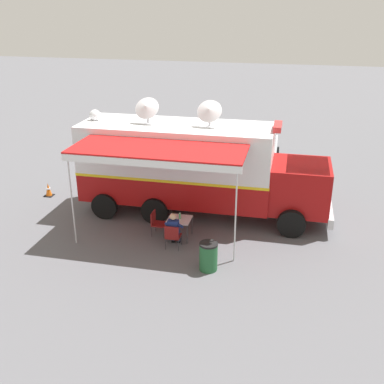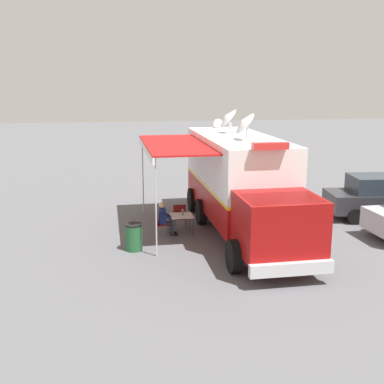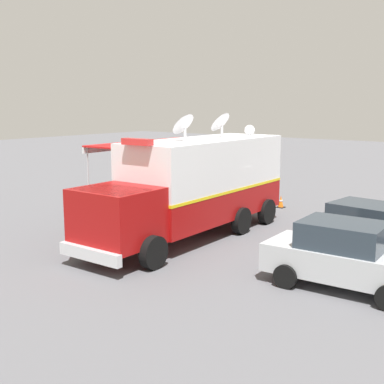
{
  "view_description": "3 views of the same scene",
  "coord_description": "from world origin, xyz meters",
  "px_view_note": "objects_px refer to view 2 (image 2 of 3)",
  "views": [
    {
      "loc": [
        16.09,
        4.57,
        7.63
      ],
      "look_at": [
        0.53,
        0.74,
        1.08
      ],
      "focal_mm": 43.17,
      "sensor_mm": 36.0,
      "label": 1
    },
    {
      "loc": [
        4.41,
        17.34,
        5.5
      ],
      "look_at": [
        1.64,
        -0.46,
        1.31
      ],
      "focal_mm": 44.77,
      "sensor_mm": 36.0,
      "label": 2
    },
    {
      "loc": [
        -10.78,
        14.88,
        4.78
      ],
      "look_at": [
        -0.02,
        0.85,
        1.65
      ],
      "focal_mm": 46.85,
      "sensor_mm": 36.0,
      "label": 3
    }
  ],
  "objects_px": {
    "folding_chair_beside_table": "(180,215)",
    "traffic_cone": "(211,187)",
    "car_behind_truck": "(379,197)",
    "water_bottle": "(183,212)",
    "command_truck": "(241,181)",
    "folding_table": "(182,217)",
    "trash_bin": "(134,237)",
    "folding_chair_at_table": "(160,222)",
    "seated_responder": "(165,218)"
  },
  "relations": [
    {
      "from": "traffic_cone",
      "to": "car_behind_truck",
      "type": "xyz_separation_m",
      "value": [
        -5.91,
        5.47,
        0.6
      ]
    },
    {
      "from": "command_truck",
      "to": "trash_bin",
      "type": "bearing_deg",
      "value": 18.87
    },
    {
      "from": "folding_chair_beside_table",
      "to": "seated_responder",
      "type": "bearing_deg",
      "value": 51.39
    },
    {
      "from": "command_truck",
      "to": "traffic_cone",
      "type": "relative_size",
      "value": 16.45
    },
    {
      "from": "command_truck",
      "to": "car_behind_truck",
      "type": "xyz_separation_m",
      "value": [
        -6.09,
        -1.03,
        -1.07
      ]
    },
    {
      "from": "command_truck",
      "to": "traffic_cone",
      "type": "bearing_deg",
      "value": -91.56
    },
    {
      "from": "folding_chair_at_table",
      "to": "seated_responder",
      "type": "height_order",
      "value": "seated_responder"
    },
    {
      "from": "folding_chair_at_table",
      "to": "folding_table",
      "type": "bearing_deg",
      "value": 179.07
    },
    {
      "from": "car_behind_truck",
      "to": "water_bottle",
      "type": "bearing_deg",
      "value": 6.81
    },
    {
      "from": "command_truck",
      "to": "car_behind_truck",
      "type": "distance_m",
      "value": 6.27
    },
    {
      "from": "folding_chair_at_table",
      "to": "trash_bin",
      "type": "xyz_separation_m",
      "value": [
        0.99,
        1.43,
        -0.06
      ]
    },
    {
      "from": "folding_chair_at_table",
      "to": "seated_responder",
      "type": "bearing_deg",
      "value": -178.81
    },
    {
      "from": "folding_chair_beside_table",
      "to": "traffic_cone",
      "type": "bearing_deg",
      "value": -112.43
    },
    {
      "from": "folding_chair_at_table",
      "to": "seated_responder",
      "type": "relative_size",
      "value": 0.7
    },
    {
      "from": "trash_bin",
      "to": "car_behind_truck",
      "type": "height_order",
      "value": "car_behind_truck"
    },
    {
      "from": "folding_chair_beside_table",
      "to": "command_truck",
      "type": "bearing_deg",
      "value": 156.94
    },
    {
      "from": "water_bottle",
      "to": "folding_table",
      "type": "bearing_deg",
      "value": -16.0
    },
    {
      "from": "water_bottle",
      "to": "car_behind_truck",
      "type": "xyz_separation_m",
      "value": [
        -8.23,
        -0.98,
        0.05
      ]
    },
    {
      "from": "folding_chair_beside_table",
      "to": "trash_bin",
      "type": "height_order",
      "value": "trash_bin"
    },
    {
      "from": "water_bottle",
      "to": "seated_responder",
      "type": "height_order",
      "value": "seated_responder"
    },
    {
      "from": "seated_responder",
      "to": "traffic_cone",
      "type": "distance_m",
      "value": 7.09
    },
    {
      "from": "seated_responder",
      "to": "traffic_cone",
      "type": "bearing_deg",
      "value": -114.83
    },
    {
      "from": "traffic_cone",
      "to": "folding_table",
      "type": "bearing_deg",
      "value": 69.86
    },
    {
      "from": "folding_chair_at_table",
      "to": "car_behind_truck",
      "type": "xyz_separation_m",
      "value": [
        -9.07,
        -0.96,
        0.37
      ]
    },
    {
      "from": "water_bottle",
      "to": "seated_responder",
      "type": "relative_size",
      "value": 0.18
    },
    {
      "from": "folding_table",
      "to": "seated_responder",
      "type": "height_order",
      "value": "seated_responder"
    },
    {
      "from": "traffic_cone",
      "to": "seated_responder",
      "type": "bearing_deg",
      "value": 65.17
    },
    {
      "from": "folding_table",
      "to": "folding_chair_at_table",
      "type": "relative_size",
      "value": 0.94
    },
    {
      "from": "folding_table",
      "to": "trash_bin",
      "type": "xyz_separation_m",
      "value": [
        1.79,
        1.42,
        -0.22
      ]
    },
    {
      "from": "seated_responder",
      "to": "water_bottle",
      "type": "bearing_deg",
      "value": 177.47
    },
    {
      "from": "command_truck",
      "to": "trash_bin",
      "type": "xyz_separation_m",
      "value": [
        3.98,
        1.36,
        -1.49
      ]
    },
    {
      "from": "folding_table",
      "to": "car_behind_truck",
      "type": "height_order",
      "value": "car_behind_truck"
    },
    {
      "from": "water_bottle",
      "to": "car_behind_truck",
      "type": "distance_m",
      "value": 8.29
    },
    {
      "from": "seated_responder",
      "to": "car_behind_truck",
      "type": "distance_m",
      "value": 8.94
    },
    {
      "from": "folding_chair_at_table",
      "to": "folding_chair_beside_table",
      "type": "distance_m",
      "value": 1.2
    },
    {
      "from": "trash_bin",
      "to": "car_behind_truck",
      "type": "bearing_deg",
      "value": -166.65
    },
    {
      "from": "folding_chair_beside_table",
      "to": "trash_bin",
      "type": "distance_m",
      "value": 2.92
    },
    {
      "from": "seated_responder",
      "to": "trash_bin",
      "type": "xyz_separation_m",
      "value": [
        1.18,
        1.43,
        -0.2
      ]
    },
    {
      "from": "trash_bin",
      "to": "traffic_cone",
      "type": "xyz_separation_m",
      "value": [
        -4.15,
        -7.86,
        -0.18
      ]
    },
    {
      "from": "folding_chair_beside_table",
      "to": "trash_bin",
      "type": "xyz_separation_m",
      "value": [
        1.85,
        2.27,
        -0.06
      ]
    },
    {
      "from": "folding_table",
      "to": "folding_chair_beside_table",
      "type": "relative_size",
      "value": 0.94
    },
    {
      "from": "command_truck",
      "to": "car_behind_truck",
      "type": "bearing_deg",
      "value": -170.41
    },
    {
      "from": "water_bottle",
      "to": "car_behind_truck",
      "type": "relative_size",
      "value": 0.05
    },
    {
      "from": "folding_chair_at_table",
      "to": "folding_chair_beside_table",
      "type": "height_order",
      "value": "same"
    },
    {
      "from": "trash_bin",
      "to": "folding_chair_at_table",
      "type": "bearing_deg",
      "value": -124.75
    },
    {
      "from": "folding_chair_at_table",
      "to": "traffic_cone",
      "type": "height_order",
      "value": "folding_chair_at_table"
    },
    {
      "from": "folding_chair_beside_table",
      "to": "traffic_cone",
      "type": "xyz_separation_m",
      "value": [
        -2.31,
        -5.59,
        -0.23
      ]
    },
    {
      "from": "folding_table",
      "to": "folding_chair_beside_table",
      "type": "height_order",
      "value": "folding_chair_beside_table"
    },
    {
      "from": "water_bottle",
      "to": "trash_bin",
      "type": "xyz_separation_m",
      "value": [
        1.83,
        1.4,
        -0.38
      ]
    },
    {
      "from": "seated_responder",
      "to": "trash_bin",
      "type": "relative_size",
      "value": 1.37
    }
  ]
}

